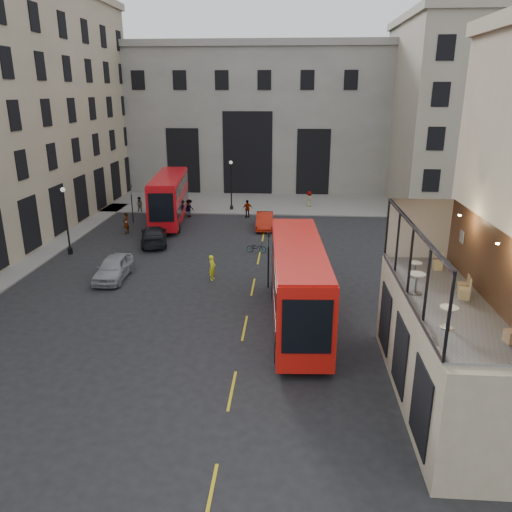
# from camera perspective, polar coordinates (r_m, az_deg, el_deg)

# --- Properties ---
(ground) EXTENTS (140.00, 140.00, 0.00)m
(ground) POSITION_cam_1_polar(r_m,az_deg,el_deg) (22.23, 2.56, -15.30)
(ground) COLOR black
(ground) RESTS_ON ground
(host_frontage) EXTENTS (3.00, 11.00, 4.50)m
(host_frontage) POSITION_cam_1_polar(r_m,az_deg,el_deg) (21.94, 20.15, -10.17)
(host_frontage) COLOR tan
(host_frontage) RESTS_ON ground
(cafe_floor) EXTENTS (3.00, 10.00, 0.10)m
(cafe_floor) POSITION_cam_1_polar(r_m,az_deg,el_deg) (20.99, 20.84, -4.62)
(cafe_floor) COLOR slate
(cafe_floor) RESTS_ON host_frontage
(gateway) EXTENTS (35.00, 10.60, 18.00)m
(gateway) POSITION_cam_1_polar(r_m,az_deg,el_deg) (66.76, -0.60, 15.85)
(gateway) COLOR gray
(gateway) RESTS_ON ground
(building_right) EXTENTS (16.60, 18.60, 20.00)m
(building_right) POSITION_cam_1_polar(r_m,az_deg,el_deg) (61.72, 23.45, 15.14)
(building_right) COLOR #A29783
(building_right) RESTS_ON ground
(pavement_far) EXTENTS (40.00, 12.00, 0.12)m
(pavement_far) POSITION_cam_1_polar(r_m,az_deg,el_deg) (58.16, -2.35, 6.19)
(pavement_far) COLOR slate
(pavement_far) RESTS_ON ground
(traffic_light_near) EXTENTS (0.16, 0.20, 3.80)m
(traffic_light_near) POSITION_cam_1_polar(r_m,az_deg,el_deg) (32.09, 1.43, 0.41)
(traffic_light_near) COLOR black
(traffic_light_near) RESTS_ON ground
(traffic_light_far) EXTENTS (0.16, 0.20, 3.80)m
(traffic_light_far) POSITION_cam_1_polar(r_m,az_deg,el_deg) (49.95, -14.05, 6.40)
(traffic_light_far) COLOR black
(traffic_light_far) RESTS_ON ground
(street_lamp_a) EXTENTS (0.36, 0.36, 5.33)m
(street_lamp_a) POSITION_cam_1_polar(r_m,az_deg,el_deg) (41.61, -20.79, 3.36)
(street_lamp_a) COLOR black
(street_lamp_a) RESTS_ON ground
(street_lamp_b) EXTENTS (0.36, 0.36, 5.33)m
(street_lamp_b) POSITION_cam_1_polar(r_m,az_deg,el_deg) (53.80, -2.85, 7.72)
(street_lamp_b) COLOR black
(street_lamp_b) RESTS_ON ground
(bus_near) EXTENTS (3.27, 11.68, 4.61)m
(bus_near) POSITION_cam_1_polar(r_m,az_deg,el_deg) (26.95, 4.82, -2.85)
(bus_near) COLOR red
(bus_near) RESTS_ON ground
(bus_far) EXTENTS (3.90, 11.74, 4.60)m
(bus_far) POSITION_cam_1_polar(r_m,az_deg,el_deg) (49.62, -9.87, 6.79)
(bus_far) COLOR red
(bus_far) RESTS_ON ground
(car_a) EXTENTS (1.98, 4.70, 1.59)m
(car_a) POSITION_cam_1_polar(r_m,az_deg,el_deg) (35.49, -15.98, -1.32)
(car_a) COLOR gray
(car_a) RESTS_ON ground
(car_b) EXTENTS (1.69, 4.51, 1.47)m
(car_b) POSITION_cam_1_polar(r_m,az_deg,el_deg) (46.83, 1.00, 4.05)
(car_b) COLOR #AF1C0A
(car_b) RESTS_ON ground
(car_c) EXTENTS (3.36, 5.59, 1.52)m
(car_c) POSITION_cam_1_polar(r_m,az_deg,el_deg) (42.84, -11.58, 2.34)
(car_c) COLOR black
(car_c) RESTS_ON ground
(bicycle) EXTENTS (1.63, 0.76, 0.82)m
(bicycle) POSITION_cam_1_polar(r_m,az_deg,el_deg) (39.84, 0.06, 0.98)
(bicycle) COLOR gray
(bicycle) RESTS_ON ground
(cyclist) EXTENTS (0.54, 0.71, 1.74)m
(cyclist) POSITION_cam_1_polar(r_m,az_deg,el_deg) (34.09, -5.02, -1.32)
(cyclist) COLOR yellow
(cyclist) RESTS_ON ground
(pedestrian_a) EXTENTS (0.89, 0.73, 1.72)m
(pedestrian_a) POSITION_cam_1_polar(r_m,az_deg,el_deg) (54.28, -13.14, 5.70)
(pedestrian_a) COLOR gray
(pedestrian_a) RESTS_ON ground
(pedestrian_b) EXTENTS (1.17, 1.36, 1.82)m
(pedestrian_b) POSITION_cam_1_polar(r_m,az_deg,el_deg) (51.55, -7.63, 5.43)
(pedestrian_b) COLOR gray
(pedestrian_b) RESTS_ON ground
(pedestrian_c) EXTENTS (1.15, 0.82, 1.82)m
(pedestrian_c) POSITION_cam_1_polar(r_m,az_deg,el_deg) (50.91, -0.98, 5.42)
(pedestrian_c) COLOR gray
(pedestrian_c) RESTS_ON ground
(pedestrian_d) EXTENTS (0.66, 0.94, 1.81)m
(pedestrian_d) POSITION_cam_1_polar(r_m,az_deg,el_deg) (55.81, 6.08, 6.47)
(pedestrian_d) COLOR gray
(pedestrian_d) RESTS_ON ground
(pedestrian_e) EXTENTS (0.62, 0.79, 1.92)m
(pedestrian_e) POSITION_cam_1_polar(r_m,az_deg,el_deg) (46.48, -14.64, 3.62)
(pedestrian_e) COLOR gray
(pedestrian_e) RESTS_ON ground
(cafe_table_near) EXTENTS (0.62, 0.62, 0.77)m
(cafe_table_near) POSITION_cam_1_polar(r_m,az_deg,el_deg) (18.24, 21.14, -6.21)
(cafe_table_near) COLOR beige
(cafe_table_near) RESTS_ON cafe_floor
(cafe_table_mid) EXTENTS (0.68, 0.68, 0.85)m
(cafe_table_mid) POSITION_cam_1_polar(r_m,az_deg,el_deg) (20.82, 17.87, -2.65)
(cafe_table_mid) COLOR white
(cafe_table_mid) RESTS_ON cafe_floor
(cafe_table_far) EXTENTS (0.54, 0.54, 0.68)m
(cafe_table_far) POSITION_cam_1_polar(r_m,az_deg,el_deg) (22.66, 17.75, -1.25)
(cafe_table_far) COLOR beige
(cafe_table_far) RESTS_ON cafe_floor
(cafe_chair_a) EXTENTS (0.46, 0.46, 0.79)m
(cafe_chair_a) POSITION_cam_1_polar(r_m,az_deg,el_deg) (18.19, 27.23, -8.10)
(cafe_chair_a) COLOR tan
(cafe_chair_a) RESTS_ON cafe_floor
(cafe_chair_b) EXTENTS (0.49, 0.49, 0.82)m
(cafe_chair_b) POSITION_cam_1_polar(r_m,az_deg,el_deg) (21.07, 22.75, -3.89)
(cafe_chair_b) COLOR #D4B97A
(cafe_chair_b) RESTS_ON cafe_floor
(cafe_chair_c) EXTENTS (0.44, 0.44, 0.79)m
(cafe_chair_c) POSITION_cam_1_polar(r_m,az_deg,el_deg) (21.64, 22.59, -3.32)
(cafe_chair_c) COLOR tan
(cafe_chair_c) RESTS_ON cafe_floor
(cafe_chair_d) EXTENTS (0.38, 0.38, 0.76)m
(cafe_chair_d) POSITION_cam_1_polar(r_m,az_deg,el_deg) (24.05, 20.06, -0.92)
(cafe_chair_d) COLOR #DAC27D
(cafe_chair_d) RESTS_ON cafe_floor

